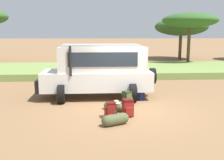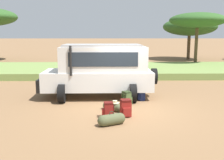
{
  "view_description": "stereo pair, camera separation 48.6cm",
  "coord_description": "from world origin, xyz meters",
  "views": [
    {
      "loc": [
        -1.27,
        -9.61,
        2.9
      ],
      "look_at": [
        -0.58,
        1.14,
        1.0
      ],
      "focal_mm": 42.0,
      "sensor_mm": 36.0,
      "label": 1
    },
    {
      "loc": [
        -0.78,
        -9.63,
        2.9
      ],
      "look_at": [
        -0.58,
        1.14,
        1.0
      ],
      "focal_mm": 42.0,
      "sensor_mm": 36.0,
      "label": 2
    }
  ],
  "objects": [
    {
      "name": "backpack_cluster_center",
      "position": [
        -0.75,
        -0.82,
        0.27
      ],
      "size": [
        0.43,
        0.35,
        0.56
      ],
      "color": "maroon",
      "rests_on": "ground_plane"
    },
    {
      "name": "acacia_tree_centre_back",
      "position": [
        7.04,
        13.34,
        4.05
      ],
      "size": [
        4.82,
        4.73,
        4.72
      ],
      "color": "brown",
      "rests_on": "ground_plane"
    },
    {
      "name": "duffel_bag_low_black_case",
      "position": [
        -0.56,
        0.06,
        0.16
      ],
      "size": [
        0.78,
        0.7,
        0.41
      ],
      "color": "#4C5133",
      "rests_on": "ground_plane"
    },
    {
      "name": "safari_vehicle",
      "position": [
        -1.09,
        2.25,
        1.29
      ],
      "size": [
        5.36,
        2.76,
        2.44
      ],
      "color": "silver",
      "rests_on": "ground_plane"
    },
    {
      "name": "backpack_outermost",
      "position": [
        -0.12,
        -0.66,
        0.3
      ],
      "size": [
        0.4,
        0.46,
        0.62
      ],
      "color": "maroon",
      "rests_on": "ground_plane"
    },
    {
      "name": "duffel_bag_soft_canvas",
      "position": [
        -0.64,
        -1.55,
        0.18
      ],
      "size": [
        0.9,
        0.61,
        0.46
      ],
      "color": "#4C5133",
      "rests_on": "ground_plane"
    },
    {
      "name": "backpack_beside_front_wheel",
      "position": [
        0.72,
        1.61,
        0.3
      ],
      "size": [
        0.41,
        0.37,
        0.62
      ],
      "color": "navy",
      "rests_on": "ground_plane"
    },
    {
      "name": "ground_plane",
      "position": [
        0.0,
        0.0,
        0.0
      ],
      "size": [
        320.0,
        320.0,
        0.0
      ],
      "primitive_type": "plane",
      "color": "olive"
    },
    {
      "name": "acacia_tree_right_mid",
      "position": [
        8.45,
        19.94,
        3.68
      ],
      "size": [
        5.85,
        6.43,
        4.69
      ],
      "color": "brown",
      "rests_on": "ground_plane"
    },
    {
      "name": "grass_bank",
      "position": [
        0.0,
        10.03,
        0.22
      ],
      "size": [
        120.0,
        7.0,
        0.44
      ],
      "color": "olive",
      "rests_on": "ground_plane"
    },
    {
      "name": "backpack_near_rear_wheel",
      "position": [
        0.03,
        0.82,
        0.28
      ],
      "size": [
        0.44,
        0.43,
        0.58
      ],
      "color": "#42562D",
      "rests_on": "ground_plane"
    }
  ]
}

